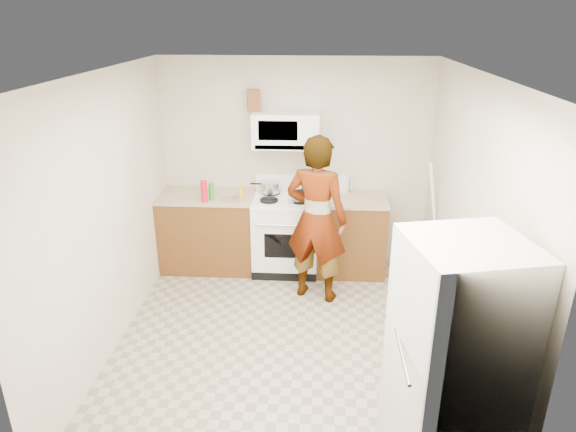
# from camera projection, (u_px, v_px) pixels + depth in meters

# --- Properties ---
(floor) EXTENTS (3.60, 3.60, 0.00)m
(floor) POSITION_uv_depth(u_px,v_px,m) (286.00, 338.00, 4.98)
(floor) COLOR gray
(floor) RESTS_ON ground
(back_wall) EXTENTS (3.20, 0.02, 2.50)m
(back_wall) POSITION_uv_depth(u_px,v_px,m) (295.00, 164.00, 6.18)
(back_wall) COLOR beige
(back_wall) RESTS_ON floor
(right_wall) EXTENTS (0.02, 3.60, 2.50)m
(right_wall) POSITION_uv_depth(u_px,v_px,m) (469.00, 223.00, 4.43)
(right_wall) COLOR beige
(right_wall) RESTS_ON floor
(cabinet_left) EXTENTS (1.12, 0.62, 0.90)m
(cabinet_left) POSITION_uv_depth(u_px,v_px,m) (209.00, 232.00, 6.25)
(cabinet_left) COLOR brown
(cabinet_left) RESTS_ON floor
(counter_left) EXTENTS (1.14, 0.64, 0.03)m
(counter_left) POSITION_uv_depth(u_px,v_px,m) (207.00, 196.00, 6.08)
(counter_left) COLOR tan
(counter_left) RESTS_ON cabinet_left
(cabinet_right) EXTENTS (0.80, 0.62, 0.90)m
(cabinet_right) POSITION_uv_depth(u_px,v_px,m) (350.00, 236.00, 6.16)
(cabinet_right) COLOR brown
(cabinet_right) RESTS_ON floor
(counter_right) EXTENTS (0.82, 0.64, 0.03)m
(counter_right) POSITION_uv_depth(u_px,v_px,m) (352.00, 199.00, 5.98)
(counter_right) COLOR tan
(counter_right) RESTS_ON cabinet_right
(gas_range) EXTENTS (0.76, 0.65, 1.13)m
(gas_range) POSITION_uv_depth(u_px,v_px,m) (286.00, 232.00, 6.18)
(gas_range) COLOR white
(gas_range) RESTS_ON floor
(microwave) EXTENTS (0.76, 0.38, 0.40)m
(microwave) POSITION_uv_depth(u_px,v_px,m) (286.00, 130.00, 5.85)
(microwave) COLOR white
(microwave) RESTS_ON back_wall
(person) EXTENTS (0.77, 0.62, 1.83)m
(person) POSITION_uv_depth(u_px,v_px,m) (316.00, 220.00, 5.40)
(person) COLOR tan
(person) RESTS_ON floor
(fridge) EXTENTS (0.83, 0.83, 1.70)m
(fridge) POSITION_uv_depth(u_px,v_px,m) (454.00, 362.00, 3.30)
(fridge) COLOR silver
(fridge) RESTS_ON floor
(kettle) EXTENTS (0.18, 0.18, 0.19)m
(kettle) POSITION_uv_depth(u_px,v_px,m) (343.00, 184.00, 6.15)
(kettle) COLOR silver
(kettle) RESTS_ON counter_right
(jug) EXTENTS (0.17, 0.17, 0.24)m
(jug) POSITION_uv_depth(u_px,v_px,m) (254.00, 100.00, 5.81)
(jug) COLOR brown
(jug) RESTS_ON microwave
(saucepan) EXTENTS (0.28, 0.28, 0.12)m
(saucepan) POSITION_uv_depth(u_px,v_px,m) (270.00, 187.00, 6.09)
(saucepan) COLOR silver
(saucepan) RESTS_ON gas_range
(tray) EXTENTS (0.26, 0.18, 0.05)m
(tray) POSITION_uv_depth(u_px,v_px,m) (299.00, 199.00, 5.87)
(tray) COLOR white
(tray) RESTS_ON gas_range
(bottle_spray) EXTENTS (0.08, 0.08, 0.25)m
(bottle_spray) POSITION_uv_depth(u_px,v_px,m) (204.00, 191.00, 5.82)
(bottle_spray) COLOR red
(bottle_spray) RESTS_ON counter_left
(bottle_hot_sauce) EXTENTS (0.07, 0.07, 0.17)m
(bottle_hot_sauce) POSITION_uv_depth(u_px,v_px,m) (241.00, 192.00, 5.89)
(bottle_hot_sauce) COLOR orange
(bottle_hot_sauce) RESTS_ON counter_left
(bottle_green_cap) EXTENTS (0.08, 0.08, 0.20)m
(bottle_green_cap) POSITION_uv_depth(u_px,v_px,m) (212.00, 192.00, 5.88)
(bottle_green_cap) COLOR #278D19
(bottle_green_cap) RESTS_ON counter_left
(pot_lid) EXTENTS (0.36, 0.36, 0.01)m
(pot_lid) POSITION_uv_depth(u_px,v_px,m) (233.00, 199.00, 5.93)
(pot_lid) COLOR silver
(pot_lid) RESTS_ON counter_left
(broom) EXTENTS (0.31, 0.16, 1.47)m
(broom) POSITION_uv_depth(u_px,v_px,m) (435.00, 225.00, 5.70)
(broom) COLOR white
(broom) RESTS_ON floor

